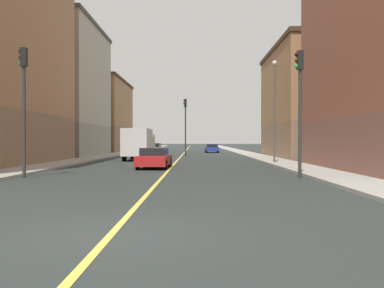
{
  "coord_description": "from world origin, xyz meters",
  "views": [
    {
      "loc": [
        1.63,
        -8.25,
        1.83
      ],
      "look_at": [
        1.31,
        31.41,
        1.47
      ],
      "focal_mm": 39.87,
      "sensor_mm": 36.0,
      "label": 1
    }
  ],
  "objects_px": {
    "car_blue": "(212,148)",
    "traffic_light_left_near": "(300,96)",
    "building_right_distant": "(95,116)",
    "car_green": "(154,149)",
    "traffic_light_median_far": "(185,119)",
    "box_truck": "(139,143)",
    "traffic_light_right_near": "(24,94)",
    "building_right_midblock": "(56,90)",
    "street_lamp_left_near": "(274,101)",
    "building_left_mid": "(320,103)",
    "car_red": "(154,158)"
  },
  "relations": [
    {
      "from": "car_blue",
      "to": "traffic_light_left_near",
      "type": "bearing_deg",
      "value": -86.5
    },
    {
      "from": "building_right_distant",
      "to": "car_green",
      "type": "bearing_deg",
      "value": -50.11
    },
    {
      "from": "traffic_light_median_far",
      "to": "car_blue",
      "type": "bearing_deg",
      "value": 74.78
    },
    {
      "from": "traffic_light_median_far",
      "to": "building_right_distant",
      "type": "bearing_deg",
      "value": 129.25
    },
    {
      "from": "building_right_distant",
      "to": "car_green",
      "type": "height_order",
      "value": "building_right_distant"
    },
    {
      "from": "car_blue",
      "to": "box_truck",
      "type": "distance_m",
      "value": 24.51
    },
    {
      "from": "traffic_light_right_near",
      "to": "traffic_light_median_far",
      "type": "xyz_separation_m",
      "value": [
        7.12,
        29.0,
        0.19
      ]
    },
    {
      "from": "building_right_midblock",
      "to": "street_lamp_left_near",
      "type": "bearing_deg",
      "value": -36.65
    },
    {
      "from": "building_left_mid",
      "to": "box_truck",
      "type": "height_order",
      "value": "building_left_mid"
    },
    {
      "from": "building_right_distant",
      "to": "car_red",
      "type": "relative_size",
      "value": 3.83
    },
    {
      "from": "building_right_midblock",
      "to": "traffic_light_left_near",
      "type": "relative_size",
      "value": 2.57
    },
    {
      "from": "car_green",
      "to": "box_truck",
      "type": "bearing_deg",
      "value": -89.53
    },
    {
      "from": "building_right_distant",
      "to": "box_truck",
      "type": "bearing_deg",
      "value": -69.08
    },
    {
      "from": "street_lamp_left_near",
      "to": "car_red",
      "type": "xyz_separation_m",
      "value": [
        -8.69,
        -4.77,
        -4.15
      ]
    },
    {
      "from": "building_left_mid",
      "to": "box_truck",
      "type": "distance_m",
      "value": 19.01
    },
    {
      "from": "car_green",
      "to": "car_red",
      "type": "xyz_separation_m",
      "value": [
        2.68,
        -27.18,
        -0.06
      ]
    },
    {
      "from": "traffic_light_left_near",
      "to": "car_blue",
      "type": "bearing_deg",
      "value": 93.5
    },
    {
      "from": "traffic_light_median_far",
      "to": "building_left_mid",
      "type": "bearing_deg",
      "value": -21.79
    },
    {
      "from": "traffic_light_left_near",
      "to": "street_lamp_left_near",
      "type": "height_order",
      "value": "street_lamp_left_near"
    },
    {
      "from": "street_lamp_left_near",
      "to": "car_blue",
      "type": "distance_m",
      "value": 30.7
    },
    {
      "from": "building_right_distant",
      "to": "car_blue",
      "type": "distance_m",
      "value": 19.76
    },
    {
      "from": "traffic_light_median_far",
      "to": "car_green",
      "type": "bearing_deg",
      "value": 127.72
    },
    {
      "from": "building_left_mid",
      "to": "building_right_distant",
      "type": "xyz_separation_m",
      "value": [
        -28.8,
        23.75,
        -0.01
      ]
    },
    {
      "from": "car_red",
      "to": "box_truck",
      "type": "distance_m",
      "value": 12.01
    },
    {
      "from": "traffic_light_right_near",
      "to": "car_green",
      "type": "height_order",
      "value": "traffic_light_right_near"
    },
    {
      "from": "traffic_light_left_near",
      "to": "traffic_light_right_near",
      "type": "distance_m",
      "value": 13.29
    },
    {
      "from": "building_left_mid",
      "to": "traffic_light_right_near",
      "type": "bearing_deg",
      "value": -131.96
    },
    {
      "from": "building_left_mid",
      "to": "car_red",
      "type": "relative_size",
      "value": 3.59
    },
    {
      "from": "traffic_light_right_near",
      "to": "street_lamp_left_near",
      "type": "distance_m",
      "value": 18.68
    },
    {
      "from": "street_lamp_left_near",
      "to": "car_blue",
      "type": "relative_size",
      "value": 1.92
    },
    {
      "from": "car_green",
      "to": "car_red",
      "type": "height_order",
      "value": "car_green"
    },
    {
      "from": "car_green",
      "to": "car_red",
      "type": "relative_size",
      "value": 1.0
    },
    {
      "from": "building_left_mid",
      "to": "traffic_light_left_near",
      "type": "xyz_separation_m",
      "value": [
        -7.77,
        -23.42,
        -1.74
      ]
    },
    {
      "from": "car_blue",
      "to": "street_lamp_left_near",
      "type": "bearing_deg",
      "value": -83.2
    },
    {
      "from": "building_left_mid",
      "to": "building_right_distant",
      "type": "relative_size",
      "value": 0.94
    },
    {
      "from": "traffic_light_right_near",
      "to": "box_truck",
      "type": "relative_size",
      "value": 0.82
    },
    {
      "from": "building_right_distant",
      "to": "street_lamp_left_near",
      "type": "relative_size",
      "value": 2.28
    },
    {
      "from": "building_left_mid",
      "to": "building_right_distant",
      "type": "bearing_deg",
      "value": 140.49
    },
    {
      "from": "street_lamp_left_near",
      "to": "car_green",
      "type": "relative_size",
      "value": 1.69
    },
    {
      "from": "car_red",
      "to": "traffic_light_left_near",
      "type": "bearing_deg",
      "value": -43.28
    },
    {
      "from": "traffic_light_right_near",
      "to": "car_red",
      "type": "bearing_deg",
      "value": 52.17
    },
    {
      "from": "car_red",
      "to": "box_truck",
      "type": "bearing_deg",
      "value": 102.31
    },
    {
      "from": "building_right_midblock",
      "to": "traffic_light_right_near",
      "type": "bearing_deg",
      "value": -74.75
    },
    {
      "from": "traffic_light_left_near",
      "to": "traffic_light_median_far",
      "type": "height_order",
      "value": "traffic_light_median_far"
    },
    {
      "from": "traffic_light_median_far",
      "to": "street_lamp_left_near",
      "type": "relative_size",
      "value": 0.85
    },
    {
      "from": "box_truck",
      "to": "car_blue",
      "type": "bearing_deg",
      "value": 71.81
    },
    {
      "from": "building_right_midblock",
      "to": "car_red",
      "type": "bearing_deg",
      "value": -57.75
    },
    {
      "from": "building_left_mid",
      "to": "traffic_light_left_near",
      "type": "height_order",
      "value": "building_left_mid"
    },
    {
      "from": "box_truck",
      "to": "traffic_light_left_near",
      "type": "bearing_deg",
      "value": -61.62
    },
    {
      "from": "car_blue",
      "to": "car_red",
      "type": "relative_size",
      "value": 0.88
    }
  ]
}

